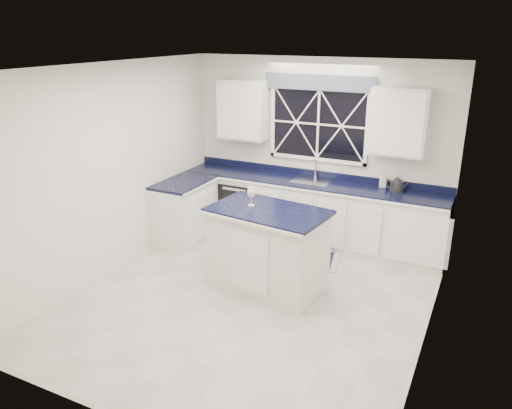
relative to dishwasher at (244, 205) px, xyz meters
The scene contains 13 objects.
ground 2.28m from the dishwasher, 60.57° to the right, with size 4.50×4.50×0.00m, color #A2A29E.
back_wall 1.48m from the dishwasher, 15.26° to the left, with size 4.00×0.10×2.70m, color silver.
base_cabinets 0.79m from the dishwasher, 12.13° to the right, with size 3.99×1.60×0.90m.
countertop 1.21m from the dishwasher, ahead, with size 3.98×0.64×0.04m, color black.
dishwasher is the anchor object (origin of this frame).
window 1.81m from the dishwasher, 12.95° to the left, with size 1.65×0.09×1.26m.
upper_cabinets 1.86m from the dishwasher, ahead, with size 3.10×0.34×0.90m.
faucet 1.31m from the dishwasher, 10.02° to the left, with size 0.05×0.20×0.30m.
island 1.98m from the dishwasher, 54.16° to the right, with size 1.48×1.01×1.04m.
rug 1.25m from the dishwasher, 30.35° to the right, with size 1.58×1.15×0.02m.
kettle 2.42m from the dishwasher, ahead, with size 0.30×0.21×0.22m.
wine_glass 1.97m from the dishwasher, 59.77° to the right, with size 0.10×0.10×0.24m.
soap_bottle 2.21m from the dishwasher, ahead, with size 0.09×0.10×0.21m, color silver.
Camera 1 is at (2.38, -4.72, 3.08)m, focal length 35.00 mm.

